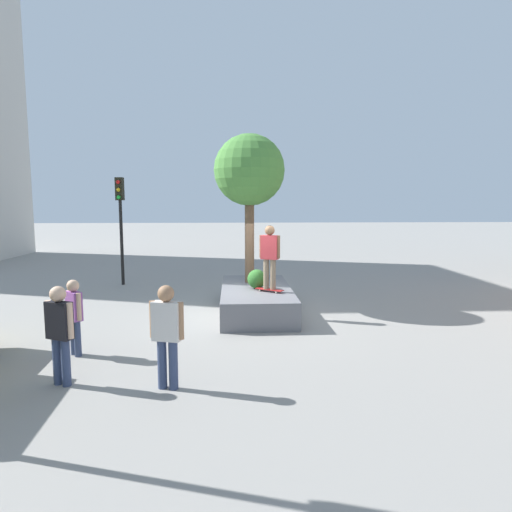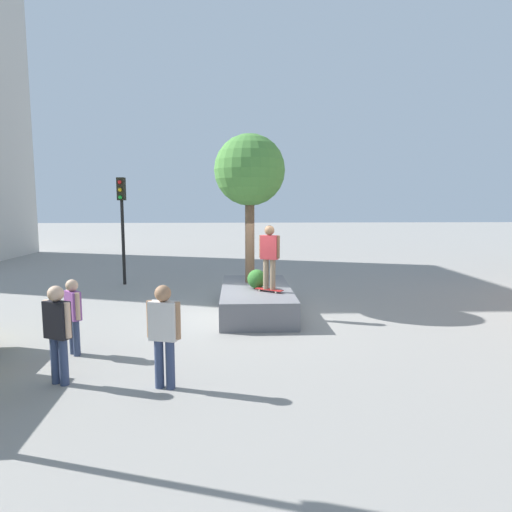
{
  "view_description": "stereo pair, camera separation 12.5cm",
  "coord_description": "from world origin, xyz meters",
  "px_view_note": "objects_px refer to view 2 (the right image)",
  "views": [
    {
      "loc": [
        -11.54,
        0.36,
        3.07
      ],
      "look_at": [
        0.53,
        -0.3,
        1.61
      ],
      "focal_mm": 30.11,
      "sensor_mm": 36.0,
      "label": 1
    },
    {
      "loc": [
        -11.55,
        0.23,
        3.07
      ],
      "look_at": [
        0.53,
        -0.3,
        1.61
      ],
      "focal_mm": 30.11,
      "sensor_mm": 36.0,
      "label": 2
    }
  ],
  "objects_px": {
    "bystander_watching": "(58,328)",
    "pedestrian_crossing": "(164,329)",
    "planter_ledge": "(256,299)",
    "plaza_tree": "(250,172)",
    "skateboard": "(269,290)",
    "traffic_light_corner": "(122,212)",
    "skateboarder": "(269,253)",
    "passerby_with_bag": "(73,312)"
  },
  "relations": [
    {
      "from": "planter_ledge",
      "to": "skateboard",
      "type": "height_order",
      "value": "skateboard"
    },
    {
      "from": "planter_ledge",
      "to": "plaza_tree",
      "type": "bearing_deg",
      "value": 10.69
    },
    {
      "from": "planter_ledge",
      "to": "passerby_with_bag",
      "type": "bearing_deg",
      "value": 131.41
    },
    {
      "from": "planter_ledge",
      "to": "passerby_with_bag",
      "type": "xyz_separation_m",
      "value": [
        -3.41,
        3.87,
        0.55
      ]
    },
    {
      "from": "planter_ledge",
      "to": "traffic_light_corner",
      "type": "height_order",
      "value": "traffic_light_corner"
    },
    {
      "from": "skateboarder",
      "to": "traffic_light_corner",
      "type": "bearing_deg",
      "value": 45.7
    },
    {
      "from": "traffic_light_corner",
      "to": "passerby_with_bag",
      "type": "relative_size",
      "value": 2.59
    },
    {
      "from": "bystander_watching",
      "to": "pedestrian_crossing",
      "type": "height_order",
      "value": "pedestrian_crossing"
    },
    {
      "from": "skateboard",
      "to": "passerby_with_bag",
      "type": "bearing_deg",
      "value": 123.14
    },
    {
      "from": "planter_ledge",
      "to": "pedestrian_crossing",
      "type": "distance_m",
      "value": 5.46
    },
    {
      "from": "skateboarder",
      "to": "planter_ledge",
      "type": "bearing_deg",
      "value": 26.19
    },
    {
      "from": "plaza_tree",
      "to": "skateboard",
      "type": "height_order",
      "value": "plaza_tree"
    },
    {
      "from": "skateboard",
      "to": "bystander_watching",
      "type": "relative_size",
      "value": 0.45
    },
    {
      "from": "plaza_tree",
      "to": "traffic_light_corner",
      "type": "relative_size",
      "value": 1.09
    },
    {
      "from": "plaza_tree",
      "to": "passerby_with_bag",
      "type": "bearing_deg",
      "value": 138.59
    },
    {
      "from": "traffic_light_corner",
      "to": "bystander_watching",
      "type": "xyz_separation_m",
      "value": [
        -9.29,
        -1.29,
        -1.8
      ]
    },
    {
      "from": "skateboarder",
      "to": "bystander_watching",
      "type": "bearing_deg",
      "value": 137.08
    },
    {
      "from": "passerby_with_bag",
      "to": "pedestrian_crossing",
      "type": "xyz_separation_m",
      "value": [
        -1.71,
        -2.12,
        0.11
      ]
    },
    {
      "from": "skateboard",
      "to": "bystander_watching",
      "type": "distance_m",
      "value": 5.75
    },
    {
      "from": "planter_ledge",
      "to": "pedestrian_crossing",
      "type": "bearing_deg",
      "value": 161.08
    },
    {
      "from": "passerby_with_bag",
      "to": "bystander_watching",
      "type": "bearing_deg",
      "value": -168.85
    },
    {
      "from": "planter_ledge",
      "to": "passerby_with_bag",
      "type": "relative_size",
      "value": 2.66
    },
    {
      "from": "passerby_with_bag",
      "to": "skateboard",
      "type": "bearing_deg",
      "value": -56.86
    },
    {
      "from": "skateboarder",
      "to": "passerby_with_bag",
      "type": "xyz_separation_m",
      "value": [
        -2.74,
        4.2,
        -0.88
      ]
    },
    {
      "from": "planter_ledge",
      "to": "pedestrian_crossing",
      "type": "relative_size",
      "value": 2.37
    },
    {
      "from": "skateboard",
      "to": "traffic_light_corner",
      "type": "distance_m",
      "value": 7.55
    },
    {
      "from": "skateboarder",
      "to": "pedestrian_crossing",
      "type": "height_order",
      "value": "skateboarder"
    },
    {
      "from": "traffic_light_corner",
      "to": "skateboarder",
      "type": "bearing_deg",
      "value": -134.3
    },
    {
      "from": "traffic_light_corner",
      "to": "planter_ledge",
      "type": "bearing_deg",
      "value": -132.12
    },
    {
      "from": "plaza_tree",
      "to": "traffic_light_corner",
      "type": "bearing_deg",
      "value": 52.65
    },
    {
      "from": "skateboarder",
      "to": "bystander_watching",
      "type": "relative_size",
      "value": 1.01
    },
    {
      "from": "planter_ledge",
      "to": "plaza_tree",
      "type": "relative_size",
      "value": 0.94
    },
    {
      "from": "planter_ledge",
      "to": "plaza_tree",
      "type": "height_order",
      "value": "plaza_tree"
    },
    {
      "from": "skateboard",
      "to": "pedestrian_crossing",
      "type": "bearing_deg",
      "value": 154.89
    },
    {
      "from": "plaza_tree",
      "to": "skateboarder",
      "type": "relative_size",
      "value": 2.55
    },
    {
      "from": "skateboarder",
      "to": "pedestrian_crossing",
      "type": "distance_m",
      "value": 4.98
    },
    {
      "from": "planter_ledge",
      "to": "traffic_light_corner",
      "type": "distance_m",
      "value": 7.01
    },
    {
      "from": "skateboard",
      "to": "bystander_watching",
      "type": "height_order",
      "value": "bystander_watching"
    },
    {
      "from": "plaza_tree",
      "to": "pedestrian_crossing",
      "type": "xyz_separation_m",
      "value": [
        -5.93,
        1.6,
        -3.02
      ]
    },
    {
      "from": "plaza_tree",
      "to": "bystander_watching",
      "type": "relative_size",
      "value": 2.57
    },
    {
      "from": "planter_ledge",
      "to": "pedestrian_crossing",
      "type": "height_order",
      "value": "pedestrian_crossing"
    },
    {
      "from": "passerby_with_bag",
      "to": "planter_ledge",
      "type": "bearing_deg",
      "value": -48.59
    }
  ]
}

